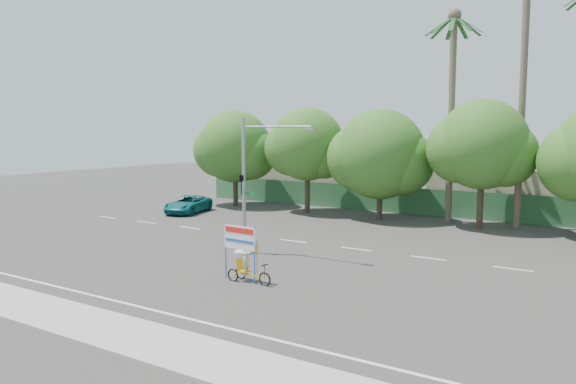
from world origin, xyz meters
The scene contains 14 objects.
ground centered at (0.00, 0.00, 0.00)m, with size 120.00×120.00×0.00m, color #33302D.
sidewalk_near centered at (0.00, -7.50, 0.06)m, with size 50.00×2.40×0.12m, color gray.
fence centered at (0.00, 21.50, 1.00)m, with size 38.00×0.08×2.00m, color #336B3D.
building_left centered at (-10.00, 26.00, 2.00)m, with size 12.00×8.00×4.00m, color #B7AB92.
building_right centered at (8.00, 26.00, 1.80)m, with size 14.00×8.00×3.60m, color #B7AB92.
tree_far_left centered at (-14.05, 18.00, 4.76)m, with size 7.14×6.00×7.96m.
tree_left centered at (-7.05, 18.00, 5.06)m, with size 6.66×5.60×8.07m.
tree_center centered at (-1.05, 18.00, 4.47)m, with size 7.62×6.40×7.85m.
tree_right centered at (5.95, 18.00, 5.24)m, with size 6.90×5.80×8.36m.
palm_tall centered at (8.00, 19.50, 10.46)m, with size 3.73×3.79×17.45m.
palm_short centered at (3.50, 19.50, 8.86)m, with size 3.73×3.79×14.45m.
traffic_signal centered at (-2.20, 3.98, 2.92)m, with size 4.72×1.10×7.00m.
trike_billboard centered at (0.81, -0.39, 1.00)m, with size 2.52×0.62×2.48m.
pickup_truck centered at (-14.65, 12.89, 0.67)m, with size 2.21×4.79×1.33m, color #0F686D.
Camera 1 is at (14.91, -18.96, 6.46)m, focal length 35.00 mm.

